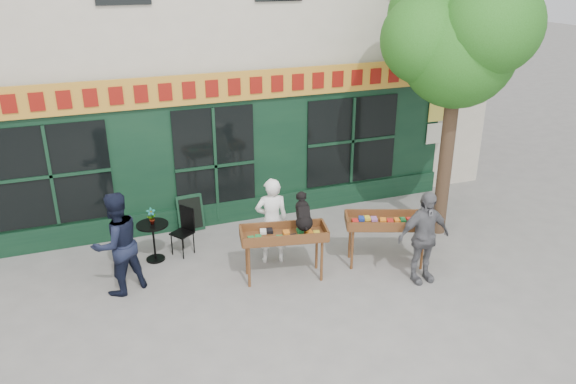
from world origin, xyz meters
The scene contains 13 objects.
ground centered at (0.00, 0.00, 0.00)m, with size 80.00×80.00×0.00m, color slate.
street_tree centered at (4.34, 0.36, 4.11)m, with size 3.05×2.90×5.60m.
book_cart_center centered at (0.57, -0.31, 0.82)m, with size 1.59×0.90×0.99m.
dog centered at (0.92, -0.36, 1.29)m, with size 0.34×0.60×0.60m, color black, non-canonical shape.
woman centered at (0.57, 0.34, 0.85)m, with size 0.62×0.41×1.69m, color white.
book_cart_right centered at (2.55, -0.50, 0.82)m, with size 1.62×1.11×0.99m.
man_right centered at (2.85, -1.25, 0.86)m, with size 1.01×0.42×1.72m, color #5D5D62.
bistro_table centered at (-1.53, 1.17, 0.54)m, with size 0.60×0.60×0.76m.
bistro_chair_left centered at (-2.16, 1.08, 0.56)m, with size 0.42×0.42×0.95m.
bistro_chair_right centered at (-0.90, 1.27, 0.56)m, with size 0.50×0.50×0.95m.
potted_plant centered at (-1.53, 1.17, 0.93)m, with size 0.17×0.12×0.33m, color gray.
man_left centered at (-2.23, 0.27, 0.92)m, with size 0.90×0.70×1.84m, color black.
chalkboard centered at (-0.61, 2.19, 0.40)m, with size 0.57×0.24×0.79m.
Camera 1 is at (-2.48, -8.64, 5.35)m, focal length 35.00 mm.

